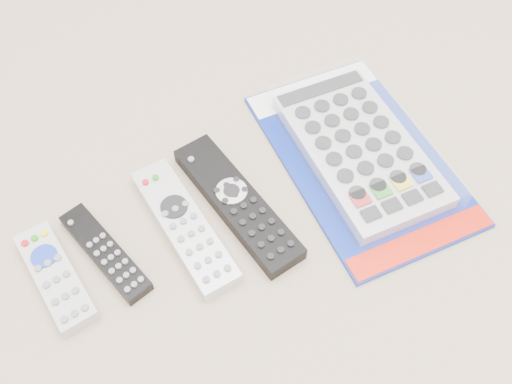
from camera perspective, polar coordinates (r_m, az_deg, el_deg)
remote_small_grey at (r=0.75m, az=-19.41°, el=-8.01°), size 0.05×0.15×0.02m
remote_slim_black at (r=0.75m, az=-14.82°, el=-5.89°), size 0.05×0.16×0.02m
remote_silver_dvd at (r=0.75m, az=-7.18°, el=-3.39°), size 0.07×0.21×0.02m
remote_large_black at (r=0.76m, az=-1.87°, el=-1.08°), size 0.06×0.23×0.03m
jumbo_remote_packaged at (r=0.82m, az=10.35°, el=4.37°), size 0.27×0.38×0.05m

